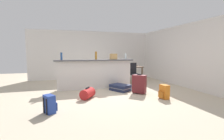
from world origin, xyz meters
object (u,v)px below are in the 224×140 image
(dining_chair_near_partition, at_px, (134,72))
(suitcase_upright_maroon, at_px, (139,84))
(bottle_clear, at_px, (126,56))
(dining_chair_far_side, at_px, (125,70))
(backpack_blue, at_px, (50,104))
(duffel_bag_red, at_px, (88,93))
(bottle_amber, at_px, (96,56))
(dining_table, at_px, (129,68))
(backpack_orange, at_px, (164,92))
(bottle_blue, at_px, (61,56))
(suitcase_flat_navy, at_px, (120,88))
(grocery_bag, at_px, (113,56))

(dining_chair_near_partition, relative_size, suitcase_upright_maroon, 1.39)
(bottle_clear, height_order, dining_chair_far_side, bottle_clear)
(backpack_blue, height_order, duffel_bag_red, backpack_blue)
(bottle_amber, xyz_separation_m, bottle_clear, (1.23, 0.07, -0.04))
(duffel_bag_red, relative_size, suitcase_upright_maroon, 0.84)
(bottle_amber, distance_m, dining_chair_far_side, 2.56)
(bottle_amber, distance_m, dining_table, 2.18)
(dining_table, xyz_separation_m, suitcase_upright_maroon, (-0.57, -2.20, -0.32))
(suitcase_upright_maroon, distance_m, backpack_orange, 0.90)
(bottle_clear, height_order, dining_chair_near_partition, bottle_clear)
(bottle_blue, distance_m, backpack_orange, 3.63)
(dining_chair_near_partition, bearing_deg, backpack_blue, -140.84)
(duffel_bag_red, height_order, suitcase_upright_maroon, suitcase_upright_maroon)
(dining_chair_far_side, xyz_separation_m, duffel_bag_red, (-2.34, -2.87, -0.36))
(dining_table, xyz_separation_m, dining_chair_far_side, (0.01, 0.57, -0.13))
(dining_chair_near_partition, distance_m, duffel_bag_red, 2.89)
(bottle_blue, distance_m, bottle_amber, 1.25)
(backpack_blue, height_order, backpack_orange, same)
(bottle_blue, bearing_deg, backpack_orange, -32.56)
(bottle_amber, bearing_deg, suitcase_flat_navy, -36.61)
(bottle_blue, bearing_deg, duffel_bag_red, -58.07)
(bottle_amber, bearing_deg, dining_chair_far_side, 41.54)
(bottle_blue, xyz_separation_m, dining_chair_far_side, (3.07, 1.69, -0.74))
(bottle_blue, xyz_separation_m, suitcase_flat_navy, (2.01, -0.50, -1.14))
(suitcase_flat_navy, relative_size, backpack_blue, 2.10)
(bottle_amber, distance_m, backpack_orange, 2.78)
(dining_table, relative_size, dining_chair_near_partition, 1.18)
(bottle_blue, bearing_deg, dining_chair_far_side, 28.80)
(bottle_blue, height_order, dining_chair_near_partition, bottle_blue)
(dining_chair_far_side, height_order, backpack_orange, dining_chair_far_side)
(grocery_bag, distance_m, dining_chair_far_side, 2.11)
(backpack_blue, relative_size, suitcase_upright_maroon, 0.63)
(backpack_orange, bearing_deg, bottle_clear, 102.78)
(bottle_blue, relative_size, backpack_blue, 0.63)
(grocery_bag, bearing_deg, backpack_blue, -135.16)
(suitcase_flat_navy, bearing_deg, duffel_bag_red, -152.25)
(backpack_blue, bearing_deg, duffel_bag_red, 43.53)
(bottle_clear, bearing_deg, backpack_orange, -77.22)
(bottle_blue, xyz_separation_m, suitcase_upright_maroon, (2.49, -1.09, -0.92))
(bottle_blue, distance_m, suitcase_upright_maroon, 2.87)
(grocery_bag, relative_size, backpack_blue, 0.62)
(bottle_clear, relative_size, grocery_bag, 0.87)
(bottle_amber, bearing_deg, backpack_orange, -49.04)
(bottle_blue, relative_size, suitcase_flat_navy, 0.30)
(bottle_blue, bearing_deg, suitcase_flat_navy, -14.01)
(suitcase_upright_maroon, bearing_deg, backpack_orange, -60.66)
(dining_chair_near_partition, bearing_deg, dining_table, 86.33)
(suitcase_flat_navy, relative_size, duffel_bag_red, 1.56)
(suitcase_upright_maroon, bearing_deg, bottle_clear, 90.76)
(dining_table, xyz_separation_m, dining_chair_near_partition, (-0.04, -0.56, -0.13))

